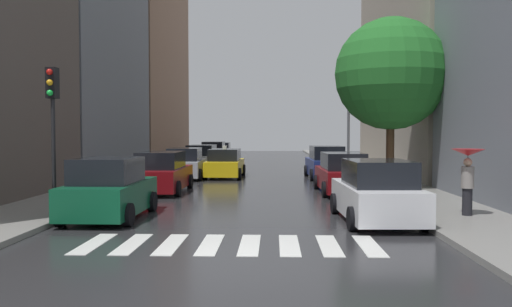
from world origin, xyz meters
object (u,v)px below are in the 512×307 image
street_tree_right (391,74)px  parked_car_left_nearest (109,190)px  parked_car_left_second (162,173)px  parked_car_right_second (342,174)px  parked_car_left_sixth (220,152)px  parked_car_right_third (326,163)px  parked_car_left_third (185,164)px  lamp_post_right (349,102)px  parked_car_left_fourth (202,158)px  taxi_midroad (225,164)px  parked_car_left_fifth (214,154)px  pedestrian_foreground (468,168)px  parked_car_right_nearest (377,193)px  traffic_light_left_corner (52,108)px

street_tree_right → parked_car_left_nearest: bearing=-142.0°
parked_car_left_second → parked_car_right_second: size_ratio=1.03×
parked_car_left_second → parked_car_left_sixth: 24.75m
parked_car_left_second → parked_car_right_third: (7.70, 6.68, 0.03)m
parked_car_left_third → lamp_post_right: size_ratio=0.60×
parked_car_left_fourth → street_tree_right: street_tree_right is taller
taxi_midroad → lamp_post_right: size_ratio=0.63×
parked_car_left_third → parked_car_left_fourth: size_ratio=0.93×
parked_car_left_fourth → parked_car_right_third: bearing=-126.4°
parked_car_left_third → parked_car_left_sixth: 18.33m
parked_car_left_fifth → pedestrian_foreground: size_ratio=2.35×
parked_car_left_third → parked_car_right_nearest: 15.47m
parked_car_left_fourth → traffic_light_left_corner: (-1.61, -19.43, 2.48)m
parked_car_left_nearest → traffic_light_left_corner: traffic_light_left_corner is taller
parked_car_right_second → pedestrian_foreground: pedestrian_foreground is taller
parked_car_left_fifth → parked_car_right_nearest: size_ratio=1.04×
taxi_midroad → pedestrian_foreground: size_ratio=2.40×
parked_car_left_third → parked_car_left_sixth: parked_car_left_third is taller
parked_car_left_second → parked_car_left_third: bearing=1.1°
taxi_midroad → lamp_post_right: bearing=-71.5°
parked_car_left_sixth → parked_car_right_second: bearing=-163.6°
parked_car_left_nearest → parked_car_left_third: 13.01m
parked_car_left_fifth → taxi_midroad: parked_car_left_fifth is taller
pedestrian_foreground → taxi_midroad: bearing=88.0°
traffic_light_left_corner → parked_car_right_nearest: bearing=-0.1°
parked_car_left_third → parked_car_left_fifth: 12.56m
parked_car_right_third → taxi_midroad: size_ratio=0.96×
parked_car_left_sixth → taxi_midroad: 17.64m
parked_car_left_second → parked_car_left_sixth: size_ratio=1.02×
parked_car_left_second → parked_car_left_sixth: (-0.10, 24.75, -0.04)m
street_tree_right → parked_car_left_second: bearing=-172.7°
street_tree_right → lamp_post_right: 8.33m
parked_car_left_fourth → parked_car_right_nearest: size_ratio=1.09×
parked_car_left_fifth → traffic_light_left_corner: size_ratio=1.06×
parked_car_left_third → parked_car_right_third: 7.82m
parked_car_left_fourth → parked_car_left_sixth: size_ratio=1.04×
parked_car_left_sixth → parked_car_right_nearest: parked_car_right_nearest is taller
parked_car_left_nearest → lamp_post_right: lamp_post_right is taller
parked_car_right_second → parked_car_left_third: bearing=48.3°
parked_car_right_third → lamp_post_right: bearing=-32.2°
pedestrian_foreground → lamp_post_right: bearing=60.6°
pedestrian_foreground → traffic_light_left_corner: size_ratio=0.45×
parked_car_right_third → street_tree_right: size_ratio=0.59×
parked_car_left_nearest → parked_car_right_third: (7.81, 13.28, 0.00)m
parked_car_left_fourth → parked_car_left_nearest: bearing=-179.5°
parked_car_right_nearest → parked_car_right_second: bearing=-1.7°
parked_car_left_second → taxi_midroad: size_ratio=1.00×
parked_car_right_second → pedestrian_foreground: (2.74, -6.50, 0.73)m
parked_car_left_second → lamp_post_right: 13.83m
parked_car_left_fifth → parked_car_right_second: parked_car_left_fifth is taller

